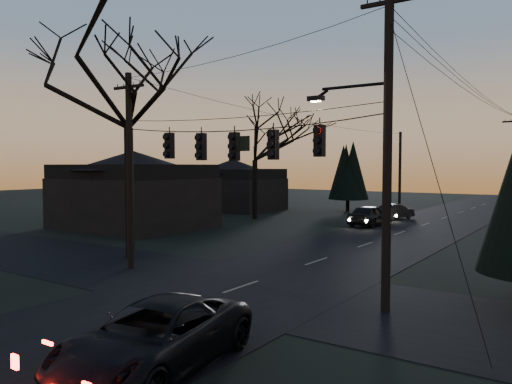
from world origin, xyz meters
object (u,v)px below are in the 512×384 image
Objects in this scene: suv_near at (156,337)px; sedan_oncoming_a at (370,215)px; utility_pole_far_l at (399,209)px; sedan_oncoming_b at (395,212)px; utility_pole_right at (385,312)px; utility_pole_left at (131,268)px; bare_tree_left at (128,75)px; utility_pole_far_r at (512,224)px.

suv_near is 1.14× the size of sedan_oncoming_a.
utility_pole_far_l is 2.07× the size of sedan_oncoming_b.
sedan_oncoming_a is 1.20× the size of sedan_oncoming_b.
utility_pole_far_l is (-11.50, 36.00, 0.00)m from utility_pole_right.
utility_pole_left is 9.29m from bare_tree_left.
sedan_oncoming_a is (-6.06, 27.86, 0.05)m from suv_near.
suv_near is (8.86, -43.13, 0.73)m from utility_pole_far_l.
utility_pole_right is 1.25× the size of utility_pole_far_l.
utility_pole_far_r reaches higher than sedan_oncoming_b.
utility_pole_far_r is 35.24m from suv_near.
sedan_oncoming_a is at bearing 94.01° from suv_near.
bare_tree_left is at bearing 172.51° from utility_pole_right.
sedan_oncoming_a is at bearing 106.67° from sedan_oncoming_b.
utility_pole_far_r is at bearing 77.44° from suv_near.
sedan_oncoming_a is (-8.70, 20.73, 0.79)m from utility_pole_right.
sedan_oncoming_b is at bearing 78.81° from bare_tree_left.
suv_near is (-2.64, -35.13, 0.73)m from utility_pole_far_r.
bare_tree_left reaches higher than suv_near.
utility_pole_far_r is 11.37m from sedan_oncoming_a.
bare_tree_left reaches higher than utility_pole_right.
utility_pole_far_r is at bearing -136.56° from sedan_oncoming_a.
sedan_oncoming_a is at bearing -140.11° from utility_pole_far_r.
bare_tree_left reaches higher than sedan_oncoming_b.
utility_pole_left is at bearing 100.61° from sedan_oncoming_b.
bare_tree_left is (-2.07, 1.78, 8.88)m from utility_pole_left.
utility_pole_far_l is 44.04m from suv_near.
utility_pole_right is at bearing 61.43° from suv_near.
utility_pole_left is 11.40m from suv_near.
utility_pole_far_r is 1.84× the size of sedan_oncoming_a.
utility_pole_left reaches higher than suv_near.
bare_tree_left is (-2.07, -34.22, 8.88)m from utility_pole_far_l.
bare_tree_left is at bearing 95.48° from sedan_oncoming_b.
sedan_oncoming_b is at bearing -169.53° from utility_pole_far_r.
sedan_oncoming_b is (-8.70, -1.61, 0.64)m from utility_pole_far_r.
suv_near is at bearing -110.31° from utility_pole_right.
utility_pole_right is at bearing 0.00° from utility_pole_left.
sedan_oncoming_b is at bearing 83.94° from utility_pole_left.
bare_tree_left is at bearing 79.14° from sedan_oncoming_a.
utility_pole_far_l reaches higher than suv_near.
sedan_oncoming_a is (2.80, -15.27, 0.79)m from utility_pole_far_l.
utility_pole_left is at bearing 85.86° from sedan_oncoming_a.
utility_pole_far_r is 1.61× the size of suv_near.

